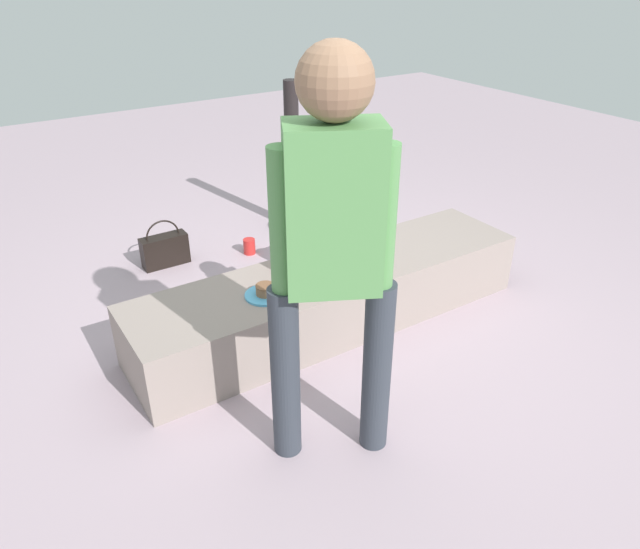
{
  "coord_description": "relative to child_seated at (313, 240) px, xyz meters",
  "views": [
    {
      "loc": [
        -1.67,
        -2.44,
        1.96
      ],
      "look_at": [
        -0.35,
        -0.4,
        0.62
      ],
      "focal_mm": 33.03,
      "sensor_mm": 36.0,
      "label": 1
    }
  ],
  "objects": [
    {
      "name": "ground_plane",
      "position": [
        0.14,
        0.0,
        -0.58
      ],
      "size": [
        12.0,
        12.0,
        0.0
      ],
      "primitive_type": "plane",
      "color": "#A9929F"
    },
    {
      "name": "concrete_ledge",
      "position": [
        0.14,
        0.0,
        -0.4
      ],
      "size": [
        2.4,
        0.57,
        0.37
      ],
      "primitive_type": "cube",
      "color": "gray",
      "rests_on": "ground_plane"
    },
    {
      "name": "child_seated",
      "position": [
        0.0,
        0.0,
        0.0
      ],
      "size": [
        0.28,
        0.32,
        0.48
      ],
      "color": "#241D3F",
      "rests_on": "concrete_ledge"
    },
    {
      "name": "adult_standing",
      "position": [
        -0.43,
        -0.82,
        0.45
      ],
      "size": [
        0.47,
        0.35,
        1.72
      ],
      "color": "#2F343E",
      "rests_on": "ground_plane"
    },
    {
      "name": "cake_plate",
      "position": [
        -0.33,
        -0.06,
        -0.19
      ],
      "size": [
        0.22,
        0.22,
        0.07
      ],
      "color": "#4CA5D8",
      "rests_on": "concrete_ledge"
    },
    {
      "name": "gift_bag",
      "position": [
        0.36,
        0.68,
        -0.43
      ],
      "size": [
        0.23,
        0.09,
        0.35
      ],
      "color": "#4C99E0",
      "rests_on": "ground_plane"
    },
    {
      "name": "railing_post",
      "position": [
        0.66,
        1.34,
        -0.15
      ],
      "size": [
        0.36,
        0.36,
        1.15
      ],
      "color": "black",
      "rests_on": "ground_plane"
    },
    {
      "name": "water_bottle_near_gift",
      "position": [
        0.95,
        0.59,
        -0.5
      ],
      "size": [
        0.07,
        0.07,
        0.19
      ],
      "color": "silver",
      "rests_on": "ground_plane"
    },
    {
      "name": "party_cup_red",
      "position": [
        0.14,
        1.1,
        -0.53
      ],
      "size": [
        0.09,
        0.09,
        0.11
      ],
      "primitive_type": "cylinder",
      "color": "red",
      "rests_on": "ground_plane"
    },
    {
      "name": "cake_box_white",
      "position": [
        1.01,
        1.1,
        -0.53
      ],
      "size": [
        0.3,
        0.34,
        0.11
      ],
      "primitive_type": "cube",
      "rotation": [
        0.0,
        0.0,
        -0.13
      ],
      "color": "white",
      "rests_on": "ground_plane"
    },
    {
      "name": "handbag_black_leather",
      "position": [
        -0.44,
        1.26,
        -0.46
      ],
      "size": [
        0.32,
        0.12,
        0.34
      ],
      "color": "black",
      "rests_on": "ground_plane"
    }
  ]
}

